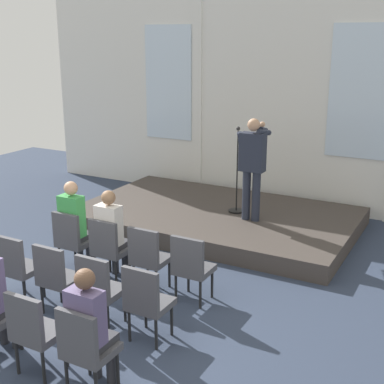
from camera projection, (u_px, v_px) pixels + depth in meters
The scene contains 18 objects.
ground_plane at pixel (43, 345), 6.04m from camera, with size 16.35×16.35×0.00m, color #2D384C.
rear_partition at pixel (257, 101), 10.73m from camera, with size 10.17×0.14×4.18m.
stage_platform at pixel (217, 218), 9.79m from camera, with size 4.91×2.98×0.30m, color #3F3833.
speaker at pixel (252, 162), 8.97m from camera, with size 0.50×0.69×1.76m.
mic_stand at pixel (237, 194), 9.57m from camera, with size 0.28×0.28×1.56m.
chair_r0_c0 at pixel (72, 238), 7.78m from camera, with size 0.46×0.44×0.94m.
audience_r0_c0 at pixel (74, 222), 7.78m from camera, with size 0.36×0.39×1.38m.
chair_r0_c1 at pixel (108, 246), 7.48m from camera, with size 0.46×0.44×0.94m.
audience_r0_c1 at pixel (111, 231), 7.49m from camera, with size 0.36×0.39×1.34m.
chair_r0_c2 at pixel (148, 255), 7.17m from camera, with size 0.46×0.44×0.94m.
chair_r0_c3 at pixel (191, 265), 6.87m from camera, with size 0.46×0.44×0.94m.
chair_r1_c0 at pixel (17, 264), 6.89m from camera, with size 0.46×0.44×0.94m.
chair_r1_c1 at pixel (56, 275), 6.58m from camera, with size 0.46×0.44×0.94m.
chair_r1_c2 at pixel (99, 286), 6.28m from camera, with size 0.46×0.44×0.94m.
chair_r1_c3 at pixel (146, 299), 5.98m from camera, with size 0.46×0.44×0.94m.
chair_r2_c2 at pixel (34, 328), 5.39m from camera, with size 0.46×0.44×0.94m.
chair_r2_c3 at pixel (85, 346), 5.08m from camera, with size 0.46×0.44×0.94m.
audience_r2_c3 at pixel (90, 324), 5.10m from camera, with size 0.36×0.39×1.31m.
Camera 1 is at (4.01, -3.85, 3.39)m, focal length 49.86 mm.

